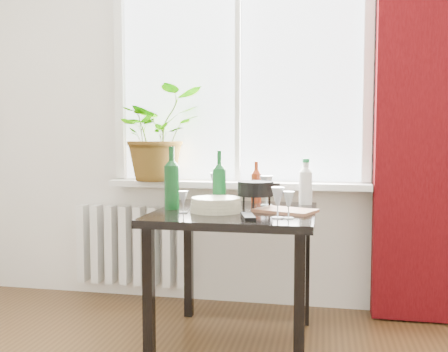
% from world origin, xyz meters
% --- Properties ---
extents(window, '(1.72, 0.08, 1.62)m').
position_xyz_m(window, '(0.00, 2.22, 1.60)').
color(window, white).
rests_on(window, ground).
extents(windowsill, '(1.72, 0.20, 0.04)m').
position_xyz_m(windowsill, '(0.00, 2.15, 0.82)').
color(windowsill, white).
rests_on(windowsill, ground).
extents(curtain, '(0.50, 0.12, 2.56)m').
position_xyz_m(curtain, '(1.12, 2.12, 1.30)').
color(curtain, '#3B0508').
rests_on(curtain, ground).
extents(radiator, '(0.80, 0.10, 0.55)m').
position_xyz_m(radiator, '(-0.75, 2.18, 0.38)').
color(radiator, white).
rests_on(radiator, ground).
extents(table, '(0.85, 0.85, 0.74)m').
position_xyz_m(table, '(0.10, 1.55, 0.65)').
color(table, black).
rests_on(table, ground).
extents(potted_plant, '(0.75, 0.74, 0.63)m').
position_xyz_m(potted_plant, '(-0.53, 2.12, 1.16)').
color(potted_plant, '#217D25').
rests_on(potted_plant, windowsill).
extents(wine_bottle_left, '(0.11, 0.11, 0.35)m').
position_xyz_m(wine_bottle_left, '(-0.25, 1.54, 0.92)').
color(wine_bottle_left, '#0B3D15').
rests_on(wine_bottle_left, table).
extents(wine_bottle_right, '(0.09, 0.09, 0.33)m').
position_xyz_m(wine_bottle_right, '(-0.01, 1.64, 0.90)').
color(wine_bottle_right, '#0E491C').
rests_on(wine_bottle_right, table).
extents(bottle_amber, '(0.08, 0.08, 0.26)m').
position_xyz_m(bottle_amber, '(0.17, 1.90, 0.87)').
color(bottle_amber, maroon).
rests_on(bottle_amber, table).
extents(cleaning_bottle, '(0.09, 0.09, 0.27)m').
position_xyz_m(cleaning_bottle, '(0.46, 1.88, 0.88)').
color(cleaning_bottle, silver).
rests_on(cleaning_bottle, table).
extents(wineglass_front_right, '(0.09, 0.09, 0.16)m').
position_xyz_m(wineglass_front_right, '(0.35, 1.33, 0.82)').
color(wineglass_front_right, white).
rests_on(wineglass_front_right, table).
extents(wineglass_far_right, '(0.06, 0.06, 0.14)m').
position_xyz_m(wineglass_far_right, '(0.40, 1.33, 0.81)').
color(wineglass_far_right, white).
rests_on(wineglass_far_right, table).
extents(wineglass_back_center, '(0.09, 0.09, 0.18)m').
position_xyz_m(wineglass_back_center, '(0.24, 1.78, 0.83)').
color(wineglass_back_center, silver).
rests_on(wineglass_back_center, table).
extents(wineglass_back_left, '(0.09, 0.09, 0.18)m').
position_xyz_m(wineglass_back_left, '(-0.08, 1.90, 0.83)').
color(wineglass_back_left, silver).
rests_on(wineglass_back_left, table).
extents(wineglass_front_left, '(0.05, 0.05, 0.12)m').
position_xyz_m(wineglass_front_left, '(-0.15, 1.41, 0.80)').
color(wineglass_front_left, '#B5BAC3').
rests_on(wineglass_front_left, table).
extents(plate_stack, '(0.30, 0.30, 0.07)m').
position_xyz_m(plate_stack, '(0.01, 1.48, 0.78)').
color(plate_stack, beige).
rests_on(plate_stack, table).
extents(fondue_pot, '(0.24, 0.21, 0.15)m').
position_xyz_m(fondue_pot, '(0.20, 1.63, 0.82)').
color(fondue_pot, black).
rests_on(fondue_pot, table).
extents(tv_remote, '(0.10, 0.19, 0.02)m').
position_xyz_m(tv_remote, '(0.21, 1.29, 0.75)').
color(tv_remote, black).
rests_on(tv_remote, table).
extents(cutting_board, '(0.35, 0.29, 0.02)m').
position_xyz_m(cutting_board, '(0.37, 1.54, 0.75)').
color(cutting_board, '#935F42').
rests_on(cutting_board, table).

